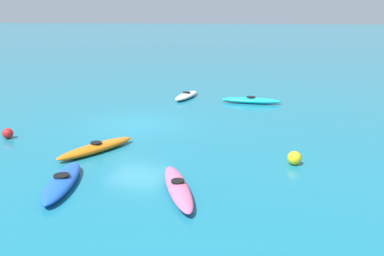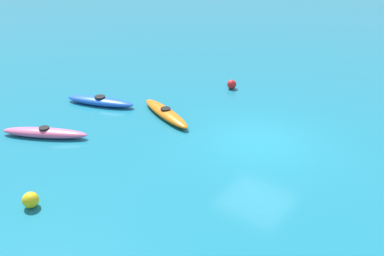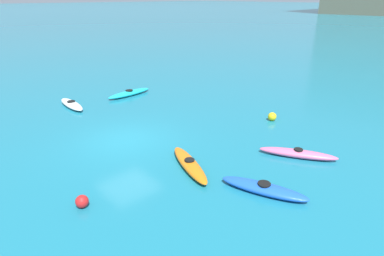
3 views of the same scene
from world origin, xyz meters
TOP-DOWN VIEW (x-y plane):
  - ground_plane at (0.00, 0.00)m, footprint 600.00×600.00m
  - kayak_pink at (6.26, 4.25)m, footprint 2.96×2.01m
  - kayak_orange at (3.95, 0.39)m, footprint 3.15×1.71m
  - kayak_white at (-6.27, 0.23)m, footprint 2.91×0.86m
  - kayak_cyan at (-6.02, 4.05)m, footprint 1.03×3.31m
  - kayak_blue at (6.89, 1.07)m, footprint 3.01×1.63m
  - buoy_yellow at (3.07, 7.04)m, footprint 0.44×0.44m
  - buoy_red at (3.56, -3.76)m, footprint 0.41×0.41m

SIDE VIEW (x-z plane):
  - ground_plane at x=0.00m, z-range 0.00..0.00m
  - kayak_pink at x=6.26m, z-range -0.02..0.35m
  - kayak_orange at x=3.95m, z-range -0.02..0.35m
  - kayak_cyan at x=-6.02m, z-range -0.02..0.35m
  - kayak_blue at x=6.89m, z-range -0.02..0.35m
  - kayak_white at x=-6.27m, z-range -0.02..0.35m
  - buoy_red at x=3.56m, z-range 0.00..0.41m
  - buoy_yellow at x=3.07m, z-range 0.00..0.44m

